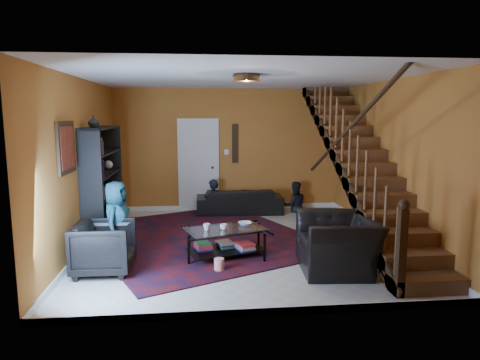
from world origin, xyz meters
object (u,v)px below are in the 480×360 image
object	(u,v)px
armchair_left	(104,248)
sofa	(240,201)
bookshelf	(104,185)
coffee_table	(225,241)
armchair_right	(338,243)

from	to	relation	value
armchair_left	sofa	bearing A→B (deg)	-31.81
bookshelf	coffee_table	size ratio (longest dim) A/B	1.48
bookshelf	sofa	size ratio (longest dim) A/B	1.04
armchair_left	coffee_table	xyz separation A→B (m)	(1.74, 0.50, -0.10)
bookshelf	coffee_table	bearing A→B (deg)	-31.84
sofa	armchair_right	size ratio (longest dim) A/B	1.61
armchair_right	coffee_table	size ratio (longest dim) A/B	0.88
sofa	coffee_table	size ratio (longest dim) A/B	1.42
coffee_table	bookshelf	bearing A→B (deg)	148.16
armchair_right	bookshelf	bearing A→B (deg)	-114.09
bookshelf	armchair_right	distance (m)	4.21
sofa	coffee_table	distance (m)	3.04
sofa	armchair_left	world-z (taller)	armchair_left
bookshelf	coffee_table	world-z (taller)	bookshelf
bookshelf	sofa	distance (m)	3.19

